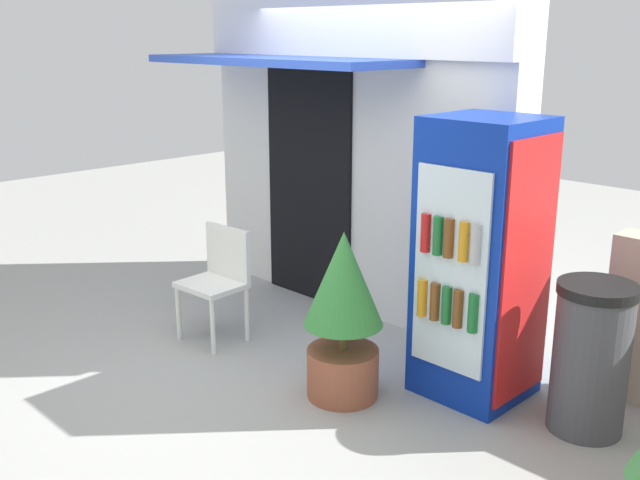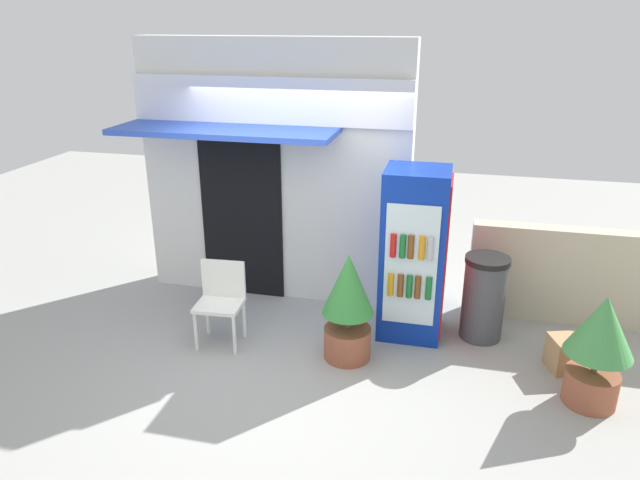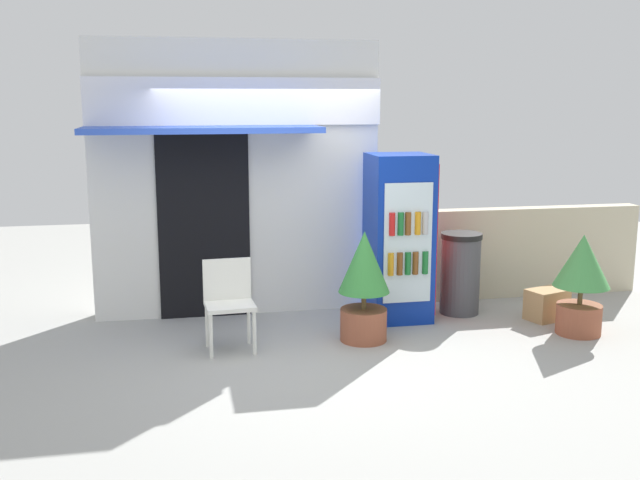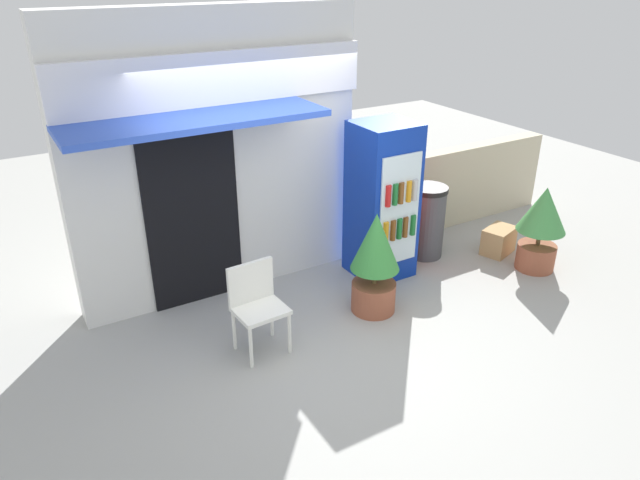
# 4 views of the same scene
# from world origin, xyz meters

# --- Properties ---
(ground) EXTENTS (16.00, 16.00, 0.00)m
(ground) POSITION_xyz_m (0.00, 0.00, 0.00)
(ground) COLOR #A3A39E
(storefront_building) EXTENTS (3.16, 1.11, 3.03)m
(storefront_building) POSITION_xyz_m (-0.38, 1.43, 1.56)
(storefront_building) COLOR silver
(storefront_building) RESTS_ON ground
(drink_cooler) EXTENTS (0.67, 0.69, 1.82)m
(drink_cooler) POSITION_xyz_m (1.34, 0.79, 0.91)
(drink_cooler) COLOR #0C2D9E
(drink_cooler) RESTS_ON ground
(plastic_chair) EXTENTS (0.49, 0.42, 0.87)m
(plastic_chair) POSITION_xyz_m (-0.57, 0.16, 0.52)
(plastic_chair) COLOR white
(plastic_chair) RESTS_ON ground
(potted_plant_near_shop) EXTENTS (0.51, 0.51, 1.12)m
(potted_plant_near_shop) POSITION_xyz_m (0.77, 0.13, 0.61)
(potted_plant_near_shop) COLOR #995138
(potted_plant_near_shop) RESTS_ON ground
(potted_plant_curbside) EXTENTS (0.57, 0.57, 1.04)m
(potted_plant_curbside) POSITION_xyz_m (3.01, -0.11, 0.61)
(potted_plant_curbside) COLOR #995138
(potted_plant_curbside) RESTS_ON ground
(trash_bin) EXTENTS (0.46, 0.46, 0.92)m
(trash_bin) POSITION_xyz_m (2.09, 0.86, 0.46)
(trash_bin) COLOR #47474C
(trash_bin) RESTS_ON ground
(stone_boundary_wall) EXTENTS (2.69, 0.22, 1.09)m
(stone_boundary_wall) POSITION_xyz_m (3.28, 1.45, 0.55)
(stone_boundary_wall) COLOR beige
(stone_boundary_wall) RESTS_ON ground
(cardboard_box) EXTENTS (0.50, 0.41, 0.34)m
(cardboard_box) POSITION_xyz_m (2.93, 0.42, 0.17)
(cardboard_box) COLOR tan
(cardboard_box) RESTS_ON ground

